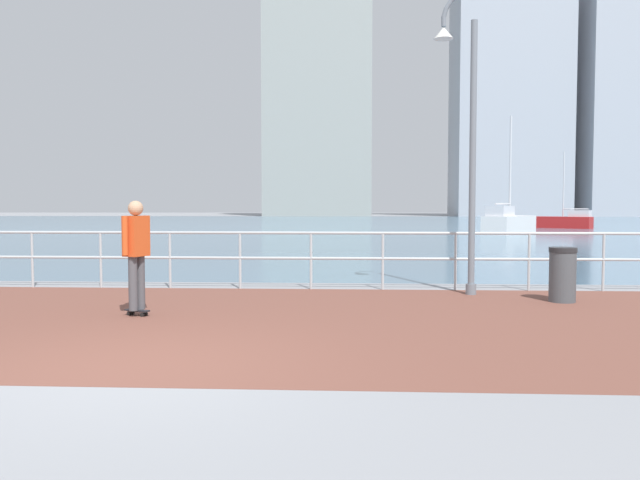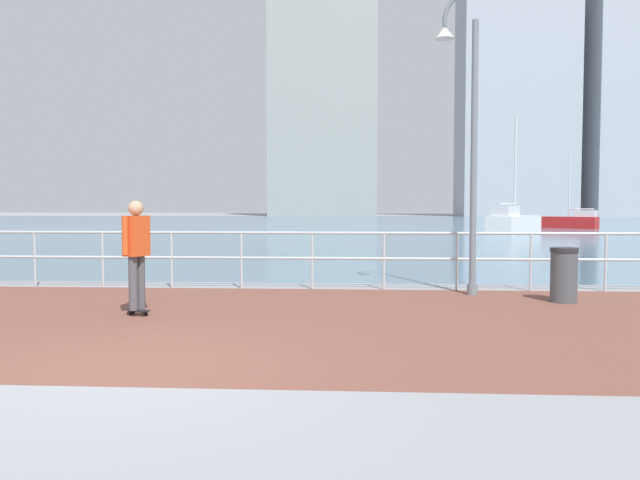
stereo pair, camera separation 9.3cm
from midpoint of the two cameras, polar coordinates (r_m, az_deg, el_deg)
name	(u,v)px [view 2 (the right image)]	position (r m, az deg, el deg)	size (l,w,h in m)	color
ground	(328,228)	(46.18, 0.75, 1.06)	(220.00, 220.00, 0.00)	gray
brick_paving	(198,319)	(9.31, -10.70, -7.03)	(28.00, 6.79, 0.01)	brown
harbor_water	(334,224)	(57.34, 1.30, 1.45)	(180.00, 88.00, 0.00)	slate
waterfront_railing	(241,249)	(12.51, -6.90, -0.83)	(25.25, 0.06, 1.13)	#B2BCC1
lamppost	(465,126)	(11.94, 13.21, 9.98)	(0.82, 0.36, 5.57)	slate
skateboarder	(136,247)	(9.72, -15.98, -0.59)	(0.41, 0.54, 1.71)	black
trash_bin	(564,275)	(11.46, 21.37, -2.94)	(0.46, 0.46, 0.93)	#474C51
sailboat_blue	(513,223)	(38.75, 17.11, 1.51)	(4.02, 4.93, 6.91)	white
sailboat_white	(571,221)	(49.75, 21.73, 1.60)	(3.98, 3.29, 5.60)	#B21E1E
tower_concrete	(515,78)	(109.70, 17.22, 13.80)	(17.61, 11.70, 46.26)	#A3A8B2
tower_slate	(627,85)	(114.85, 26.00, 12.47)	(13.23, 14.13, 43.64)	#A3A8B2
tower_glass	(324,74)	(108.03, 0.40, 14.73)	(17.27, 13.59, 48.57)	#939993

